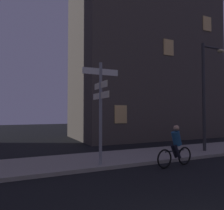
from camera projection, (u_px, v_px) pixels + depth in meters
sidewalk_kerb at (79, 162)px, 9.00m from camera, size 40.00×2.91×0.14m
signpost at (101, 103)px, 8.27m from camera, size 1.45×1.57×3.88m
street_lamp at (207, 86)px, 11.44m from camera, size 1.63×0.28×5.62m
cyclist at (176, 147)px, 8.53m from camera, size 1.82×0.36×1.61m
building_right_block at (144, 63)px, 19.28m from camera, size 12.10×6.66×13.00m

